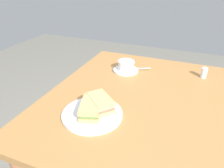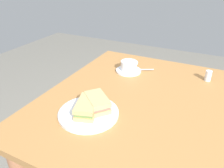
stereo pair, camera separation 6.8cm
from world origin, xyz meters
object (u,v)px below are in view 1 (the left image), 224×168
at_px(spoon, 139,69).
at_px(salt_shaker, 204,73).
at_px(sandwich_back, 101,103).
at_px(sandwich_front, 91,108).
at_px(coffee_saucer, 126,70).
at_px(sandwich_plate, 92,114).
at_px(dining_table, 138,122).
at_px(coffee_cup, 126,65).

height_order(spoon, salt_shaker, salt_shaker).
xyz_separation_m(sandwich_back, salt_shaker, (-0.49, 0.39, -0.01)).
distance_m(sandwich_front, spoon, 0.50).
bearing_deg(coffee_saucer, sandwich_plate, 1.57).
height_order(coffee_saucer, salt_shaker, salt_shaker).
distance_m(coffee_saucer, spoon, 0.08).
bearing_deg(sandwich_back, dining_table, 143.71).
height_order(sandwich_back, coffee_cup, sandwich_back).
bearing_deg(sandwich_back, sandwich_front, -24.93).
relative_size(coffee_cup, spoon, 1.19).
relative_size(sandwich_front, coffee_cup, 1.40).
xyz_separation_m(sandwich_plate, coffee_cup, (-0.46, -0.01, 0.03)).
xyz_separation_m(sandwich_plate, sandwich_front, (0.00, -0.00, 0.03)).
relative_size(dining_table, coffee_saucer, 7.02).
distance_m(dining_table, sandwich_back, 0.28).
relative_size(sandwich_plate, salt_shaker, 4.30).
distance_m(dining_table, spoon, 0.34).
relative_size(sandwich_plate, coffee_cup, 2.22).
xyz_separation_m(sandwich_plate, spoon, (-0.49, 0.06, 0.01)).
distance_m(sandwich_plate, salt_shaker, 0.67).
xyz_separation_m(sandwich_plate, sandwich_back, (-0.04, 0.02, 0.03)).
bearing_deg(coffee_cup, sandwich_plate, 1.49).
bearing_deg(dining_table, coffee_cup, -147.80).
bearing_deg(sandwich_plate, coffee_saucer, -178.43).
relative_size(sandwich_front, sandwich_back, 1.06).
bearing_deg(dining_table, salt_shaker, 140.73).
xyz_separation_m(sandwich_front, salt_shaker, (-0.54, 0.41, -0.01)).
height_order(dining_table, sandwich_front, sandwich_front).
relative_size(dining_table, sandwich_plate, 4.13).
bearing_deg(dining_table, coffee_saucer, -147.56).
bearing_deg(coffee_cup, dining_table, 32.20).
relative_size(coffee_saucer, coffee_cup, 1.31).
height_order(sandwich_back, spoon, sandwich_back).
height_order(sandwich_plate, spoon, spoon).
bearing_deg(sandwich_front, coffee_cup, -178.92).
height_order(coffee_saucer, coffee_cup, coffee_cup).
xyz_separation_m(sandwich_front, sandwich_back, (-0.05, 0.02, 0.00)).
relative_size(dining_table, sandwich_back, 6.91).
relative_size(sandwich_plate, sandwich_back, 1.67).
bearing_deg(spoon, salt_shaker, 96.95).
relative_size(sandwich_front, spoon, 1.67).
distance_m(sandwich_plate, sandwich_back, 0.06).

